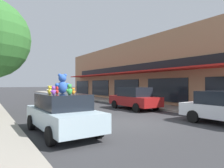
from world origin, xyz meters
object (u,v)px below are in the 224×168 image
object	(u,v)px
teddy_bear_purple	(53,91)
parked_car_far_center	(134,98)
teddy_bear_cream	(49,90)
teddy_bear_green	(69,90)
teddy_bear_brown	(69,91)
plush_art_car	(62,113)
teddy_bear_red	(57,90)
teddy_bear_orange	(73,91)
teddy_bear_yellow	(50,90)
teddy_bear_giant	(62,84)

from	to	relation	value
teddy_bear_purple	parked_car_far_center	distance (m)	9.04
teddy_bear_cream	teddy_bear_green	bearing A→B (deg)	85.84
teddy_bear_cream	teddy_bear_brown	distance (m)	1.02
parked_car_far_center	teddy_bear_purple	bearing A→B (deg)	-146.84
teddy_bear_purple	parked_car_far_center	world-z (taller)	teddy_bear_purple
teddy_bear_green	teddy_bear_brown	xyz separation A→B (m)	(0.25, 0.66, -0.07)
plush_art_car	teddy_bear_green	world-z (taller)	teddy_bear_green
teddy_bear_green	parked_car_far_center	xyz separation A→B (m)	(7.02, 5.08, -0.86)
teddy_bear_red	teddy_bear_green	xyz separation A→B (m)	(0.21, -0.77, 0.05)
plush_art_car	parked_car_far_center	size ratio (longest dim) A/B	0.99
teddy_bear_cream	teddy_bear_orange	xyz separation A→B (m)	(0.47, -1.43, -0.03)
plush_art_car	teddy_bear_brown	size ratio (longest dim) A/B	17.43
teddy_bear_red	teddy_bear_orange	world-z (taller)	teddy_bear_red
teddy_bear_brown	teddy_bear_purple	bearing A→B (deg)	82.49
teddy_bear_orange	teddy_bear_yellow	size ratio (longest dim) A/B	0.77
teddy_bear_giant	teddy_bear_red	xyz separation A→B (m)	(-0.35, -0.41, -0.25)
teddy_bear_giant	teddy_bear_green	distance (m)	1.21
teddy_bear_red	parked_car_far_center	distance (m)	8.45
teddy_bear_green	teddy_bear_brown	world-z (taller)	teddy_bear_green
teddy_bear_giant	teddy_bear_yellow	xyz separation A→B (m)	(-0.69, -0.68, -0.23)
teddy_bear_red	parked_car_far_center	bearing A→B (deg)	153.89
teddy_bear_brown	parked_car_far_center	bearing A→B (deg)	-97.77
parked_car_far_center	teddy_bear_brown	bearing A→B (deg)	-146.87
teddy_bear_orange	teddy_bear_cream	bearing A→B (deg)	-64.97
teddy_bear_giant	plush_art_car	bearing A→B (deg)	75.66
plush_art_car	teddy_bear_orange	bearing A→B (deg)	-76.96
teddy_bear_yellow	teddy_bear_cream	bearing A→B (deg)	-47.08
teddy_bear_yellow	teddy_bear_brown	xyz separation A→B (m)	(0.79, 0.16, -0.04)
teddy_bear_red	teddy_bear_yellow	size ratio (longest dim) A/B	0.89
plush_art_car	parked_car_far_center	world-z (taller)	parked_car_far_center
teddy_bear_purple	teddy_bear_cream	bearing A→B (deg)	-122.28
teddy_bear_cream	teddy_bear_orange	world-z (taller)	teddy_bear_cream
teddy_bear_orange	plush_art_car	bearing A→B (deg)	-68.68
plush_art_car	teddy_bear_yellow	size ratio (longest dim) A/B	13.15
teddy_bear_green	teddy_bear_cream	world-z (taller)	teddy_bear_green
teddy_bear_purple	teddy_bear_brown	bearing A→B (deg)	-169.59
teddy_bear_red	teddy_bear_cream	bearing A→B (deg)	-140.36
teddy_bear_green	teddy_bear_brown	distance (m)	0.70
teddy_bear_giant	teddy_bear_orange	world-z (taller)	teddy_bear_giant
plush_art_car	teddy_bear_cream	xyz separation A→B (m)	(-0.29, 0.74, 0.88)
teddy_bear_green	teddy_bear_orange	bearing A→B (deg)	-170.43
teddy_bear_orange	teddy_bear_brown	bearing A→B (deg)	-90.05
teddy_bear_yellow	teddy_bear_green	bearing A→B (deg)	-165.87
teddy_bear_yellow	teddy_bear_brown	bearing A→B (deg)	-112.14
teddy_bear_giant	teddy_bear_yellow	distance (m)	0.99
plush_art_car	teddy_bear_green	size ratio (longest dim) A/B	11.09
teddy_bear_cream	parked_car_far_center	world-z (taller)	teddy_bear_cream
teddy_bear_orange	teddy_bear_purple	bearing A→B (deg)	1.90
teddy_bear_brown	parked_car_far_center	size ratio (longest dim) A/B	0.06
teddy_bear_orange	teddy_bear_yellow	distance (m)	0.83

